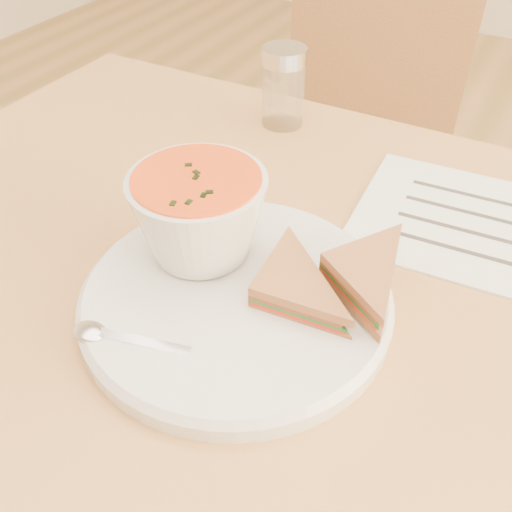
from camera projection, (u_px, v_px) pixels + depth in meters
The scene contains 9 objects.
dining_table at pixel (266, 457), 0.82m from camera, with size 1.00×0.70×0.75m, color #A25C32, non-canonical shape.
chair_far at pixel (348, 211), 1.22m from camera, with size 0.36×0.36×0.81m, color brown, non-canonical shape.
plate at pixel (236, 300), 0.52m from camera, with size 0.29×0.29×0.02m, color white, non-canonical shape.
soup_bowl at pixel (200, 219), 0.53m from camera, with size 0.13×0.13×0.09m, color white, non-canonical shape.
sandwich_half_a at pixel (248, 300), 0.49m from camera, with size 0.09×0.09×0.03m, color #B36D3F, non-canonical shape.
sandwich_half_b at pixel (319, 265), 0.51m from camera, with size 0.09×0.09×0.03m, color #B36D3F, non-canonical shape.
spoon at pixel (142, 343), 0.47m from camera, with size 0.16×0.03×0.01m, color silver, non-canonical shape.
paper_menu at pixel (488, 228), 0.61m from camera, with size 0.28×0.20×0.00m, color white, non-canonical shape.
condiment_shaker at pixel (283, 87), 0.76m from camera, with size 0.06×0.06×0.11m, color silver, non-canonical shape.
Camera 1 is at (0.19, -0.38, 1.13)m, focal length 40.00 mm.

